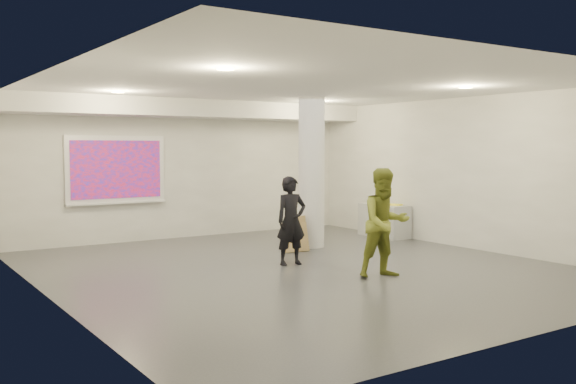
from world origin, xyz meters
TOP-DOWN VIEW (x-y plane):
  - floor at (0.00, 0.00)m, footprint 8.00×9.00m
  - ceiling at (0.00, 0.00)m, footprint 8.00×9.00m
  - wall_back at (0.00, 4.50)m, footprint 8.00×0.01m
  - wall_front at (0.00, -4.50)m, footprint 8.00×0.01m
  - wall_left at (-4.00, 0.00)m, footprint 0.01×9.00m
  - wall_right at (4.00, 0.00)m, footprint 0.01×9.00m
  - soffit_band at (0.00, 3.95)m, footprint 8.00×1.10m
  - downlight_nw at (-2.20, 2.50)m, footprint 0.22×0.22m
  - downlight_ne at (2.20, 2.50)m, footprint 0.22×0.22m
  - downlight_sw at (-2.20, -1.50)m, footprint 0.22×0.22m
  - downlight_se at (2.20, -1.50)m, footprint 0.22×0.22m
  - column at (1.50, 1.80)m, footprint 0.52×0.52m
  - projection_screen at (-1.60, 4.45)m, footprint 2.10×0.13m
  - credenza at (3.72, 2.09)m, footprint 0.56×1.26m
  - papers_stack at (3.71, 2.08)m, footprint 0.28×0.34m
  - postit_pad at (3.77, 1.81)m, footprint 0.31×0.37m
  - cardboard_back at (1.00, 1.58)m, footprint 0.61×0.33m
  - cardboard_front at (0.88, 1.47)m, footprint 0.54×0.27m
  - woman at (0.06, 0.39)m, footprint 0.58×0.41m
  - man at (0.67, -1.29)m, footprint 0.93×0.79m

SIDE VIEW (x-z plane):
  - floor at x=0.00m, z-range -0.01..0.01m
  - cardboard_front at x=0.88m, z-range 0.00..0.56m
  - cardboard_back at x=1.00m, z-range 0.00..0.66m
  - credenza at x=3.72m, z-range 0.00..0.73m
  - papers_stack at x=3.71m, z-range 0.73..0.75m
  - postit_pad at x=3.77m, z-range 0.73..0.76m
  - woman at x=0.06m, z-range 0.00..1.51m
  - man at x=0.67m, z-range 0.00..1.69m
  - wall_back at x=0.00m, z-range 0.00..3.00m
  - wall_front at x=0.00m, z-range 0.00..3.00m
  - wall_left at x=-4.00m, z-range 0.00..3.00m
  - wall_right at x=4.00m, z-range 0.00..3.00m
  - column at x=1.50m, z-range 0.00..3.00m
  - projection_screen at x=-1.60m, z-range 0.82..2.24m
  - soffit_band at x=0.00m, z-range 2.64..3.00m
  - downlight_nw at x=-2.20m, z-range 2.97..2.99m
  - downlight_ne at x=2.20m, z-range 2.97..2.99m
  - downlight_sw at x=-2.20m, z-range 2.97..2.99m
  - downlight_se at x=2.20m, z-range 2.97..2.99m
  - ceiling at x=0.00m, z-range 3.00..3.00m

